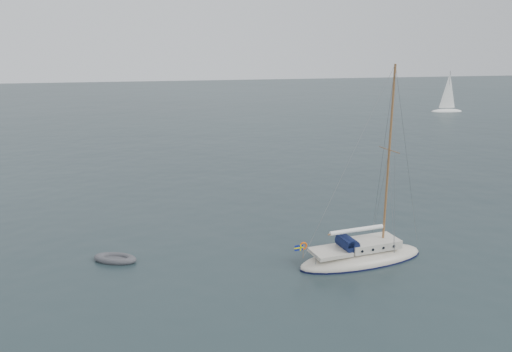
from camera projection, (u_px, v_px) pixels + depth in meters
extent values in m
plane|color=black|center=(293.00, 255.00, 31.61)|extent=(300.00, 300.00, 0.00)
ellipsoid|color=beige|center=(361.00, 259.00, 30.68)|extent=(8.27, 2.57, 1.38)
cube|color=beige|center=(372.00, 244.00, 30.57)|extent=(3.31, 1.75, 0.51)
cube|color=beige|center=(328.00, 250.00, 30.02)|extent=(2.21, 1.75, 0.23)
cylinder|color=#0E1639|center=(346.00, 242.00, 30.15)|extent=(0.88, 1.52, 0.88)
cube|color=#0E1639|center=(344.00, 240.00, 30.07)|extent=(0.41, 1.52, 0.37)
cylinder|color=#93633A|center=(391.00, 160.00, 29.37)|extent=(0.14, 0.14, 11.03)
cylinder|color=#93633A|center=(391.00, 151.00, 29.23)|extent=(0.05, 2.02, 0.05)
cylinder|color=#93633A|center=(356.00, 230.00, 30.09)|extent=(3.86, 0.09, 0.09)
cylinder|color=white|center=(356.00, 229.00, 30.07)|extent=(3.59, 0.26, 0.26)
cylinder|color=gray|center=(305.00, 246.00, 29.62)|extent=(0.04, 2.02, 0.04)
torus|color=#F95400|center=(301.00, 242.00, 30.13)|extent=(0.50, 0.09, 0.50)
cylinder|color=#93633A|center=(300.00, 248.00, 29.58)|extent=(0.03, 0.03, 0.83)
cube|color=navy|center=(295.00, 244.00, 29.45)|extent=(0.55, 0.02, 0.35)
cube|color=#E6DB00|center=(295.00, 244.00, 29.45)|extent=(0.57, 0.03, 0.08)
cube|color=#E6DB00|center=(297.00, 244.00, 29.47)|extent=(0.08, 0.03, 0.37)
cylinder|color=black|center=(348.00, 240.00, 31.16)|extent=(0.17, 0.06, 0.17)
cylinder|color=black|center=(360.00, 251.00, 29.49)|extent=(0.17, 0.06, 0.17)
cylinder|color=black|center=(359.00, 239.00, 31.31)|extent=(0.17, 0.06, 0.17)
cylinder|color=black|center=(371.00, 250.00, 29.64)|extent=(0.17, 0.06, 0.17)
cylinder|color=black|center=(370.00, 238.00, 31.46)|extent=(0.17, 0.06, 0.17)
cylinder|color=black|center=(383.00, 249.00, 29.79)|extent=(0.17, 0.06, 0.17)
cylinder|color=black|center=(381.00, 237.00, 31.61)|extent=(0.17, 0.06, 0.17)
cylinder|color=black|center=(394.00, 248.00, 29.94)|extent=(0.17, 0.06, 0.17)
cube|color=#4C4C51|center=(115.00, 259.00, 30.66)|extent=(1.68, 0.69, 0.10)
ellipsoid|color=white|center=(447.00, 111.00, 96.40)|extent=(6.21, 2.07, 1.04)
cylinder|color=gray|center=(449.00, 90.00, 95.33)|extent=(0.10, 0.10, 7.25)
cone|color=white|center=(448.00, 90.00, 95.32)|extent=(3.31, 3.31, 6.73)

